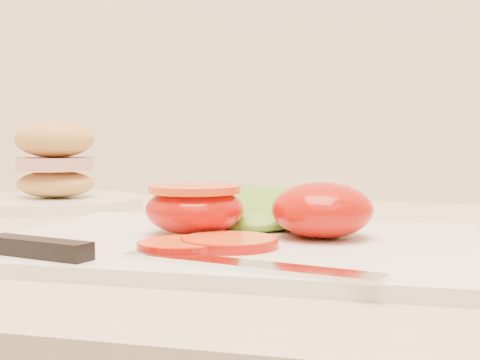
# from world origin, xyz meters

# --- Properties ---
(cutting_board) EXTENTS (0.37, 0.27, 0.01)m
(cutting_board) POSITION_xyz_m (-0.57, 1.58, 0.94)
(cutting_board) COLOR white
(cutting_board) RESTS_ON counter
(tomato_half_dome) EXTENTS (0.08, 0.08, 0.04)m
(tomato_half_dome) POSITION_xyz_m (-0.51, 1.60, 0.96)
(tomato_half_dome) COLOR #C00F08
(tomato_half_dome) RESTS_ON cutting_board
(tomato_half_cut) EXTENTS (0.08, 0.08, 0.04)m
(tomato_half_cut) POSITION_xyz_m (-0.61, 1.60, 0.96)
(tomato_half_cut) COLOR #C00F08
(tomato_half_cut) RESTS_ON cutting_board
(tomato_slice_0) EXTENTS (0.07, 0.07, 0.01)m
(tomato_slice_0) POSITION_xyz_m (-0.57, 1.54, 0.94)
(tomato_slice_0) COLOR #F95D2A
(tomato_slice_0) RESTS_ON cutting_board
(tomato_slice_1) EXTENTS (0.06, 0.06, 0.01)m
(tomato_slice_1) POSITION_xyz_m (-0.60, 1.53, 0.94)
(tomato_slice_1) COLOR #F95D2A
(tomato_slice_1) RESTS_ON cutting_board
(lettuce_leaf_0) EXTENTS (0.17, 0.12, 0.03)m
(lettuce_leaf_0) POSITION_xyz_m (-0.59, 1.66, 0.95)
(lettuce_leaf_0) COLOR #6FC333
(lettuce_leaf_0) RESTS_ON cutting_board
(lettuce_leaf_1) EXTENTS (0.12, 0.11, 0.02)m
(lettuce_leaf_1) POSITION_xyz_m (-0.54, 1.67, 0.95)
(lettuce_leaf_1) COLOR #6FC333
(lettuce_leaf_1) RESTS_ON cutting_board
(knife) EXTENTS (0.27, 0.06, 0.01)m
(knife) POSITION_xyz_m (-0.63, 1.48, 0.94)
(knife) COLOR silver
(knife) RESTS_ON cutting_board
(sandwich_plate) EXTENTS (0.21, 0.21, 0.11)m
(sandwich_plate) POSITION_xyz_m (-0.87, 1.83, 0.97)
(sandwich_plate) COLOR white
(sandwich_plate) RESTS_ON counter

